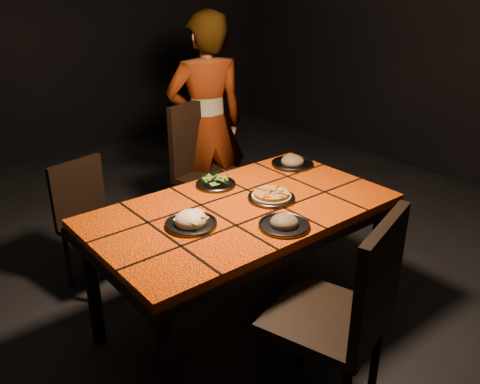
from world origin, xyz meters
TOP-DOWN VIEW (x-y plane):
  - room_shell at (0.00, 0.00)m, footprint 6.04×7.04m
  - dining_table at (0.00, 0.00)m, footprint 1.62×0.92m
  - chair_near at (-0.08, -0.80)m, footprint 0.58×0.58m
  - chair_far_left at (-0.47, 0.96)m, footprint 0.43×0.43m
  - chair_far_right at (0.46, 0.98)m, footprint 0.56×0.56m
  - diner at (0.59, 1.13)m, footprint 0.69×0.56m
  - plate_pizza at (0.18, -0.03)m, footprint 0.28×0.28m
  - plate_pasta at (-0.33, -0.01)m, footprint 0.26×0.26m
  - plate_salad at (0.06, 0.31)m, footprint 0.23×0.23m
  - plate_mushroom_a at (0.01, -0.31)m, footprint 0.25×0.25m
  - plate_mushroom_b at (0.64, 0.27)m, footprint 0.27×0.27m

SIDE VIEW (x-z plane):
  - chair_far_left at x=-0.47m, z-range 0.06..0.88m
  - chair_near at x=-0.08m, z-range 0.08..1.11m
  - chair_far_right at x=0.46m, z-range 0.08..1.11m
  - dining_table at x=0.00m, z-range 0.30..1.05m
  - plate_pizza at x=0.18m, z-range 0.75..0.79m
  - plate_mushroom_a at x=0.01m, z-range 0.73..0.81m
  - plate_pasta at x=-0.33m, z-range 0.73..0.81m
  - plate_mushroom_b at x=0.64m, z-range 0.73..0.82m
  - plate_salad at x=0.06m, z-range 0.74..0.81m
  - diner at x=0.59m, z-range 0.00..1.65m
  - room_shell at x=0.00m, z-range -0.04..3.04m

